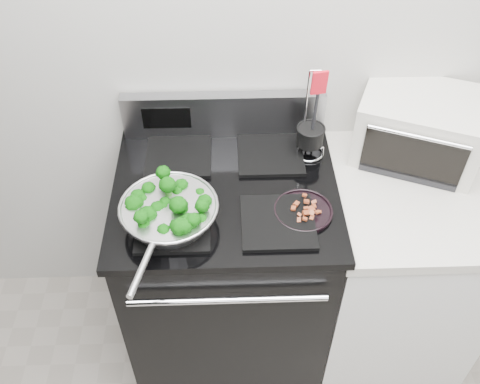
{
  "coord_description": "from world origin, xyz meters",
  "views": [
    {
      "loc": [
        -0.29,
        0.08,
        2.26
      ],
      "look_at": [
        -0.25,
        1.36,
        0.98
      ],
      "focal_mm": 40.0,
      "sensor_mm": 36.0,
      "label": 1
    }
  ],
  "objects_px": {
    "gas_range": "(227,268)",
    "toaster_oven": "(419,127)",
    "skillet": "(169,212)",
    "utensil_holder": "(310,140)",
    "bacon_plate": "(303,209)"
  },
  "relations": [
    {
      "from": "gas_range",
      "to": "toaster_oven",
      "type": "height_order",
      "value": "toaster_oven"
    },
    {
      "from": "gas_range",
      "to": "skillet",
      "type": "distance_m",
      "value": 0.57
    },
    {
      "from": "gas_range",
      "to": "utensil_holder",
      "type": "bearing_deg",
      "value": 29.01
    },
    {
      "from": "skillet",
      "to": "bacon_plate",
      "type": "distance_m",
      "value": 0.44
    },
    {
      "from": "utensil_holder",
      "to": "skillet",
      "type": "bearing_deg",
      "value": -155.35
    },
    {
      "from": "bacon_plate",
      "to": "gas_range",
      "type": "bearing_deg",
      "value": 153.86
    },
    {
      "from": "gas_range",
      "to": "utensil_holder",
      "type": "relative_size",
      "value": 3.14
    },
    {
      "from": "gas_range",
      "to": "skillet",
      "type": "relative_size",
      "value": 2.26
    },
    {
      "from": "gas_range",
      "to": "utensil_holder",
      "type": "distance_m",
      "value": 0.64
    },
    {
      "from": "skillet",
      "to": "toaster_oven",
      "type": "height_order",
      "value": "toaster_oven"
    },
    {
      "from": "gas_range",
      "to": "toaster_oven",
      "type": "relative_size",
      "value": 2.16
    },
    {
      "from": "gas_range",
      "to": "utensil_holder",
      "type": "height_order",
      "value": "utensil_holder"
    },
    {
      "from": "skillet",
      "to": "utensil_holder",
      "type": "distance_m",
      "value": 0.6
    },
    {
      "from": "skillet",
      "to": "bacon_plate",
      "type": "bearing_deg",
      "value": 18.67
    },
    {
      "from": "gas_range",
      "to": "toaster_oven",
      "type": "xyz_separation_m",
      "value": [
        0.72,
        0.2,
        0.56
      ]
    }
  ]
}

